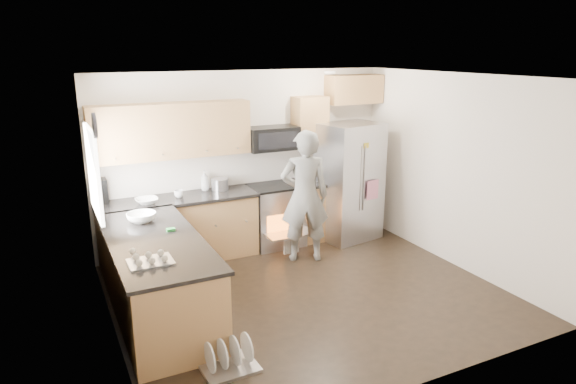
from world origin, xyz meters
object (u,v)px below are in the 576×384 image
refrigerator (349,182)px  stove_range (275,201)px  person (305,196)px  dish_rack (229,361)px

refrigerator → stove_range: bearing=158.3°
refrigerator → person: 1.14m
stove_range → refrigerator: bearing=-11.7°
stove_range → person: (0.11, -0.72, 0.25)m
stove_range → refrigerator: (1.15, -0.24, 0.23)m
stove_range → refrigerator: refrigerator is taller
stove_range → dish_rack: 3.28m
refrigerator → dish_rack: 3.89m
refrigerator → dish_rack: (-2.89, -2.48, -0.82)m
stove_range → refrigerator: 1.20m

